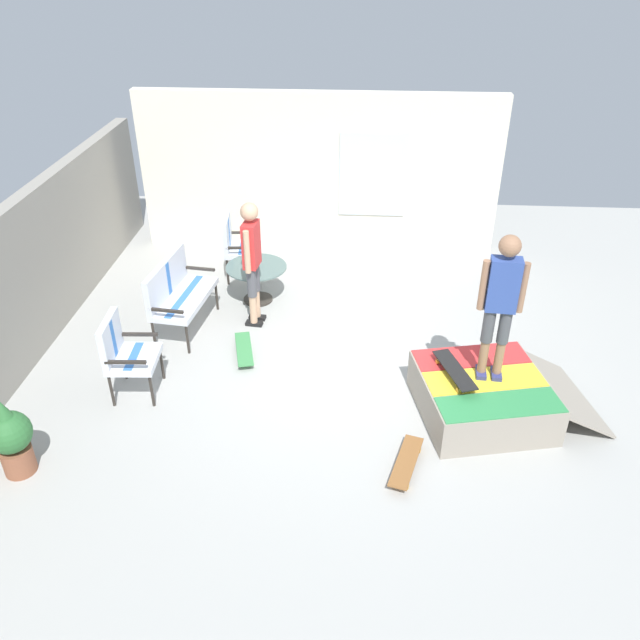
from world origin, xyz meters
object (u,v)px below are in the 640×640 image
Objects in this scene: person_watching at (252,255)px; skateboard_on_ramp at (455,370)px; patio_chair_by_wall at (123,350)px; skate_ramp at (484,396)px; potted_plant at (11,436)px; patio_bench at (176,289)px; patio_chair_near_house at (235,242)px; patio_table at (257,276)px; skateboard_by_bench at (244,349)px; person_skater at (501,298)px; skateboard_spare at (406,462)px.

skateboard_on_ramp is at bearing -125.07° from person_watching.
person_watching reaches higher than patio_chair_by_wall.
potted_plant is (-1.27, 4.92, 0.22)m from skate_ramp.
patio_bench is at bearing -9.14° from patio_chair_by_wall.
patio_bench and patio_chair_near_house have the same top height.
skateboard_by_bench is at bearing -178.54° from patio_table.
skateboard_on_ramp reaches higher than skateboard_by_bench.
skate_ramp reaches higher than skateboard_by_bench.
patio_table is 1.09× the size of skateboard_on_ramp.
person_skater is 3.43m from skateboard_by_bench.
patio_chair_near_house reaches higher than skateboard_on_ramp.
patio_chair_near_house is 0.59× the size of person_skater.
person_watching is (-1.38, -0.51, 0.45)m from patio_chair_near_house.
person_skater reaches higher than patio_bench.
patio_table reaches higher than skate_ramp.
patio_bench is 1.28× the size of patio_chair_by_wall.
skateboard_by_bench is at bearing 69.50° from skateboard_on_ramp.
skate_ramp is at bearing 164.60° from person_skater.
person_skater reaches higher than patio_chair_near_house.
person_watching reaches higher than skate_ramp.
person_skater reaches higher than skateboard_on_ramp.
patio_chair_near_house is 0.57× the size of person_watching.
patio_table reaches higher than skateboard_spare.
skateboard_by_bench is (-0.61, -1.01, -0.53)m from patio_bench.
patio_chair_near_house is at bearing 47.11° from skate_ramp.
patio_chair_by_wall is 3.84m from skateboard_on_ramp.
potted_plant is at bearing 147.33° from person_watching.
person_watching is at bearing 58.24° from skate_ramp.
skate_ramp is at bearing -91.52° from patio_chair_by_wall.
skateboard_on_ramp is at bearing -74.14° from potted_plant.
skate_ramp is 1.25× the size of person_watching.
patio_table is 1.50m from skateboard_by_bench.
patio_table is 4.19m from potted_plant.
person_skater is 2.00m from skateboard_spare.
person_watching is 1.96× the size of potted_plant.
skateboard_by_bench and skateboard_spare have the same top height.
skateboard_on_ramp is at bearing -132.76° from patio_table.
person_skater reaches higher than skateboard_by_bench.
skateboard_by_bench is at bearing 71.58° from skate_ramp.
patio_chair_by_wall is (-1.49, 0.24, -0.00)m from patio_bench.
person_skater is 2.09× the size of skateboard_by_bench.
potted_plant is (-2.88, 0.95, -0.15)m from patio_bench.
skate_ramp is at bearing -43.76° from skateboard_spare.
person_skater is at bearing -110.92° from patio_bench.
patio_chair_near_house is at bearing 20.23° from person_watching.
skateboard_spare is at bearing -133.87° from skateboard_by_bench.
skateboard_by_bench is at bearing 178.26° from person_watching.
patio_bench is 0.73× the size of person_watching.
patio_table is 4.01m from skateboard_spare.
person_skater is at bearing -120.54° from person_watching.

